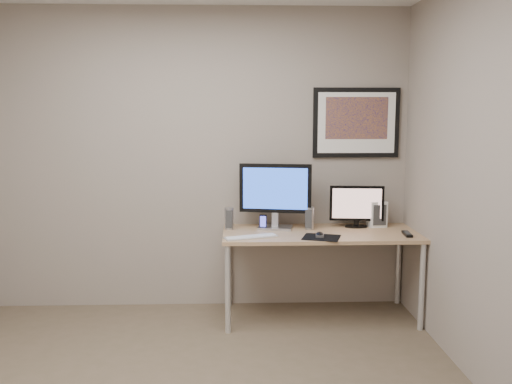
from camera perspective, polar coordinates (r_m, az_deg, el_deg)
room at (r=3.47m, az=-7.31°, el=7.38°), size 3.60×3.60×3.60m
desk at (r=4.53m, az=6.75°, el=-5.00°), size 1.60×0.70×0.73m
framed_art at (r=4.80m, az=10.50°, el=7.19°), size 0.75×0.04×0.60m
monitor_large at (r=4.55m, az=2.05°, el=-0.11°), size 0.60×0.24×0.55m
monitor_tv at (r=4.70m, az=10.55°, el=-1.38°), size 0.46×0.13×0.36m
speaker_left at (r=4.57m, az=-2.85°, el=-2.80°), size 0.08×0.08×0.18m
speaker_right at (r=4.58m, az=5.66°, el=-2.77°), size 0.10×0.10×0.19m
phone_dock at (r=4.54m, az=0.75°, el=-3.19°), size 0.07×0.07×0.13m
keyboard at (r=4.26m, az=-0.54°, el=-4.75°), size 0.44×0.25×0.01m
mousepad at (r=4.30m, az=6.90°, el=-4.76°), size 0.34×0.32×0.00m
mouse at (r=4.32m, az=6.73°, el=-4.43°), size 0.07×0.11×0.04m
remote at (r=4.52m, az=15.62°, el=-4.25°), size 0.07×0.20×0.02m
fan_unit at (r=4.78m, az=12.63°, el=-2.27°), size 0.16×0.13×0.22m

